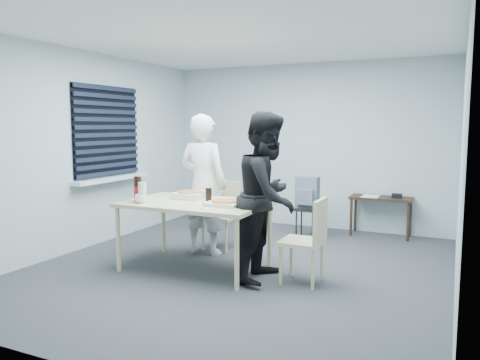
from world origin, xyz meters
The scene contains 19 objects.
room centered at (-2.20, 0.40, 1.44)m, with size 5.00×5.00×5.00m.
dining_table centered at (-0.44, -0.25, 0.71)m, with size 1.59×1.01×0.77m.
chair_far centered at (-0.59, 0.74, 0.51)m, with size 0.42×0.42×0.89m.
chair_right centered at (0.88, -0.19, 0.51)m, with size 0.42×0.42×0.89m.
person_white centered at (-0.68, 0.37, 0.89)m, with size 0.65×0.42×1.77m, color silver.
person_black centered at (0.42, -0.21, 0.89)m, with size 0.86×0.47×1.77m, color black.
side_table centered at (1.23, 2.28, 0.51)m, with size 0.88×0.39×0.59m.
stool centered at (0.28, 1.69, 0.34)m, with size 0.32×0.32×0.45m.
backpack centered at (0.28, 1.68, 0.66)m, with size 0.32×0.24×0.45m.
pizza_box_a centered at (-0.64, -0.04, 0.81)m, with size 0.33×0.33×0.08m.
pizza_box_b centered at (-0.03, -0.29, 0.80)m, with size 0.37×0.37×0.05m.
mug_a centered at (-0.95, -0.57, 0.82)m, with size 0.12×0.12×0.10m, color silver.
mug_b centered at (-0.47, 0.02, 0.82)m, with size 0.10×0.10×0.09m, color silver.
cola_glass centered at (-0.31, -0.17, 0.85)m, with size 0.07×0.07×0.16m, color black.
soda_bottle centered at (-1.07, -0.46, 0.91)m, with size 0.09×0.09×0.28m.
plastic_cups centered at (-0.98, -0.49, 0.88)m, with size 0.09×0.09×0.22m, color silver.
rubber_band centered at (-0.15, -0.60, 0.77)m, with size 0.05×0.05×0.00m, color red.
papers centered at (1.08, 2.25, 0.59)m, with size 0.24×0.32×0.01m, color white.
black_box centered at (1.45, 2.27, 0.62)m, with size 0.14×0.10×0.06m, color black.
Camera 1 is at (2.21, -4.74, 1.63)m, focal length 35.00 mm.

